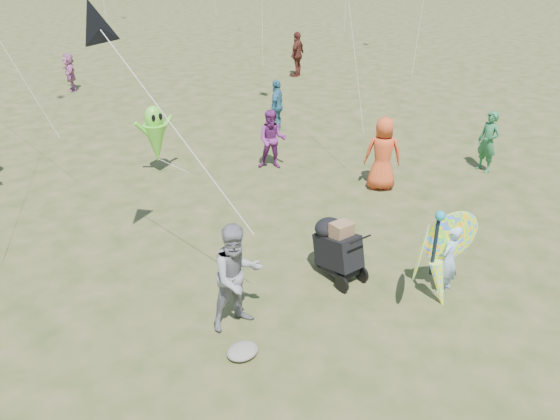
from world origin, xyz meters
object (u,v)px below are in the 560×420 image
Objects in this scene: alien_kite at (156,137)px; crowd_c at (277,106)px; child_girl at (448,260)px; crowd_f at (488,142)px; adult_man at (237,277)px; crowd_e at (272,140)px; crowd_a at (383,154)px; crowd_j at (70,72)px; jogging_stroller at (336,246)px; butterfly_kite at (437,257)px; crowd_h at (297,54)px.

crowd_c is at bearing 9.72° from alien_kite.
crowd_c reaches higher than child_girl.
adult_man is at bearing -73.25° from crowd_f.
crowd_c is 2.97m from crowd_e.
crowd_a reaches higher than child_girl.
crowd_j reaches higher than jogging_stroller.
crowd_j is at bearing 139.81° from crowd_e.
crowd_j is at bearing -102.29° from child_girl.
alien_kite reaches higher than crowd_e.
crowd_f is (2.84, -0.94, -0.09)m from crowd_a.
jogging_stroller is at bearing 23.41° from crowd_c.
butterfly_kite is 1.05× the size of alien_kite.
crowd_h is 11.25m from alien_kite.
crowd_h is at bearing 89.76° from crowd_e.
crowd_a is at bearing 34.29° from crowd_h.
crowd_e is 0.87× the size of alien_kite.
crowd_e is 0.82× the size of butterfly_kite.
butterfly_kite is (-1.57, -6.11, 0.08)m from crowd_e.
crowd_e is 0.98× the size of crowd_f.
alien_kite is (-2.44, 1.48, 0.22)m from crowd_e.
child_girl is 7.67m from alien_kite.
jogging_stroller is at bearing 27.07° from crowd_h.
crowd_a is at bearing -21.47° from crowd_e.
crowd_e is at bearing -121.85° from crowd_f.
crowd_e is at bearing -31.18° from alien_kite.
adult_man is at bearing -107.24° from alien_kite.
butterfly_kite is (-5.59, -2.57, 0.07)m from crowd_f.
crowd_j is at bearing 81.81° from alien_kite.
child_girl is 6.20m from crowd_e.
crowd_e is (-1.18, 2.60, -0.11)m from crowd_a.
adult_man reaches higher than jogging_stroller.
butterfly_kite is at bearing 32.27° from crowd_c.
crowd_j is (0.11, 17.05, 0.09)m from child_girl.
child_girl is 0.44m from butterfly_kite.
crowd_j is (-5.09, 14.52, -0.06)m from crowd_f.
crowd_h reaches higher than alien_kite.
crowd_e reaches higher than child_girl.
crowd_j is 0.81× the size of alien_kite.
crowd_c is at bearing 34.79° from crowd_j.
crowd_f is 8.18m from alien_kite.
crowd_h is at bearing 54.38° from jogging_stroller.
crowd_a reaches higher than jogging_stroller.
adult_man is 5.85m from crowd_a.
adult_man is 2.06m from jogging_stroller.
child_girl is at bearing 15.29° from crowd_j.
child_girl is 0.68× the size of butterfly_kite.
child_girl is at bearing -18.12° from adult_man.
alien_kite is (-4.40, -0.75, 0.19)m from crowd_c.
child_girl is 0.73× the size of adult_man.
crowd_h is (5.22, 5.09, 0.13)m from crowd_c.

